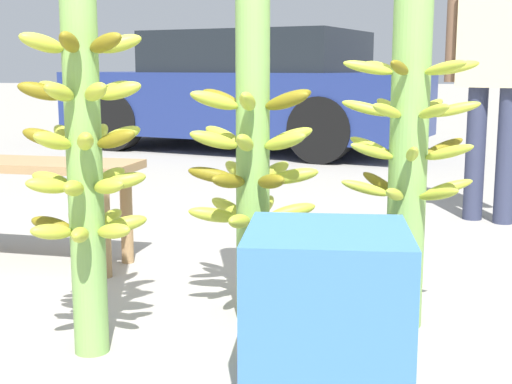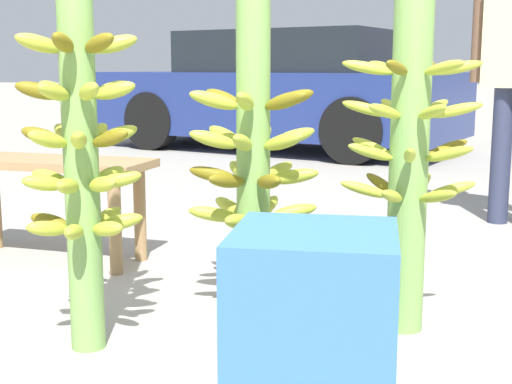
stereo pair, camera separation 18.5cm
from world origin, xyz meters
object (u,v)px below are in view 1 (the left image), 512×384
Objects in this scene: banana_stalk_left at (83,137)px; market_bench at (33,181)px; produce_crate at (327,308)px; banana_stalk_center at (253,147)px; banana_stalk_right at (409,141)px; vendor_person at (496,59)px; parked_car at (248,92)px.

banana_stalk_left is 1.25m from market_bench.
banana_stalk_center is at bearing 116.62° from produce_crate.
banana_stalk_left reaches higher than banana_stalk_right.
banana_stalk_right is 2.05m from vendor_person.
banana_stalk_center reaches higher than market_bench.
produce_crate is (0.79, -0.17, -0.49)m from banana_stalk_left.
parked_car reaches higher than market_bench.
vendor_person is (1.79, 2.26, 0.27)m from banana_stalk_left.
banana_stalk_right is at bearing 62.00° from produce_crate.
market_bench is at bearing 158.53° from banana_stalk_right.
vendor_person reaches higher than parked_car.
produce_crate is (0.93, -6.23, -0.42)m from parked_car.
parked_car is 6.31m from produce_crate.
banana_stalk_center is 0.31× the size of parked_car.
vendor_person reaches higher than produce_crate.
market_bench is (-0.62, 1.03, -0.32)m from banana_stalk_left.
banana_stalk_left is at bearing 167.96° from produce_crate.
vendor_person is at bearing 67.66° from produce_crate.
market_bench is 0.24× the size of parked_car.
banana_stalk_right is at bearing 18.87° from banana_stalk_left.
produce_crate is at bearing -12.04° from banana_stalk_left.
produce_crate is (1.41, -1.20, -0.17)m from market_bench.
banana_stalk_left is at bearing 83.51° from vendor_person.
vendor_person is 3.49× the size of produce_crate.
vendor_person is (1.28, 1.87, 0.34)m from banana_stalk_center.
vendor_person is at bearing 34.56° from market_bench.
market_bench is (-2.41, -1.23, -0.59)m from vendor_person.
banana_stalk_left is 3.05× the size of produce_crate.
market_bench is at bearing 58.86° from vendor_person.
market_bench is 1.86m from produce_crate.
produce_crate is at bearing -118.00° from banana_stalk_right.
market_bench is at bearing 150.42° from banana_stalk_center.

